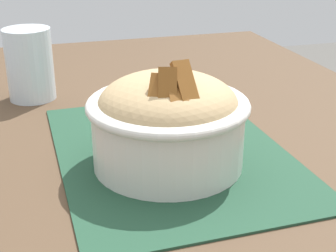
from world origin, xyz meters
TOP-DOWN VIEW (x-y plane):
  - table at (0.00, 0.00)m, footprint 1.24×0.78m
  - placemat at (-0.02, 0.02)m, footprint 0.39×0.29m
  - bowl at (-0.05, 0.04)m, footprint 0.21×0.21m
  - fork at (0.06, 0.02)m, footprint 0.04×0.13m
  - drinking_glass at (0.24, 0.19)m, footprint 0.08×0.08m

SIDE VIEW (x-z plane):
  - table at x=0.00m, z-range 0.29..1.01m
  - placemat at x=-0.02m, z-range 0.71..0.72m
  - fork at x=0.06m, z-range 0.72..0.72m
  - drinking_glass at x=0.24m, z-range 0.71..0.82m
  - bowl at x=-0.05m, z-range 0.71..0.85m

